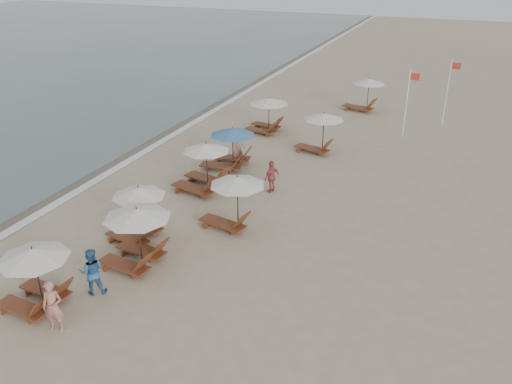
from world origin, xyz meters
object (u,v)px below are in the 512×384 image
at_px(lounger_station_3, 201,169).
at_px(inland_station_1, 319,129).
at_px(beachgoer_far_b, 238,144).
at_px(beachgoer_far_a, 272,177).
at_px(lounger_station_0, 33,276).
at_px(lounger_station_1, 134,236).
at_px(inland_station_2, 364,93).
at_px(lounger_station_5, 266,114).
at_px(beachgoer_mid_a, 92,271).
at_px(lounger_station_4, 228,148).
at_px(beachgoer_near, 53,306).
at_px(flag_pole_near, 407,100).
at_px(inland_station_0, 231,198).
at_px(lounger_station_2, 136,213).

distance_m(lounger_station_3, inland_station_1, 7.76).
bearing_deg(beachgoer_far_b, beachgoer_far_a, -126.92).
height_order(lounger_station_0, lounger_station_3, lounger_station_3).
xyz_separation_m(lounger_station_1, inland_station_2, (3.48, 22.52, 0.10)).
bearing_deg(lounger_station_5, beachgoer_mid_a, -87.45).
height_order(lounger_station_4, inland_station_2, inland_station_2).
xyz_separation_m(lounger_station_4, lounger_station_5, (-0.26, 6.00, 0.13)).
bearing_deg(inland_station_2, lounger_station_0, -101.00).
xyz_separation_m(lounger_station_1, beachgoer_near, (-0.20, -3.89, -0.32)).
height_order(lounger_station_1, flag_pole_near, flag_pole_near).
bearing_deg(inland_station_2, beachgoer_mid_a, -98.86).
relative_size(inland_station_0, flag_pole_near, 0.67).
bearing_deg(inland_station_2, beachgoer_far_b, -109.61).
bearing_deg(inland_station_0, lounger_station_3, 134.80).
relative_size(lounger_station_0, inland_station_2, 0.85).
xyz_separation_m(beachgoer_mid_a, beachgoer_far_b, (-0.42, 12.58, 0.11)).
distance_m(lounger_station_0, lounger_station_2, 4.88).
relative_size(beachgoer_near, beachgoer_far_b, 0.92).
bearing_deg(beachgoer_far_a, beachgoer_far_b, -113.06).
distance_m(lounger_station_5, beachgoer_near, 19.53).
distance_m(lounger_station_3, lounger_station_4, 2.99).
height_order(lounger_station_0, lounger_station_1, lounger_station_1).
height_order(lounger_station_5, inland_station_2, inland_station_2).
relative_size(lounger_station_0, beachgoer_mid_a, 1.49).
bearing_deg(inland_station_2, beachgoer_near, -97.93).
bearing_deg(lounger_station_3, lounger_station_2, -92.47).
xyz_separation_m(lounger_station_5, flag_pole_near, (8.05, 2.28, 1.12)).
xyz_separation_m(lounger_station_5, inland_station_2, (4.60, 6.90, 0.12)).
height_order(lounger_station_4, beachgoer_near, lounger_station_4).
bearing_deg(lounger_station_0, lounger_station_2, 84.36).
bearing_deg(beachgoer_far_b, beachgoer_near, -170.18).
height_order(lounger_station_4, inland_station_1, inland_station_1).
relative_size(lounger_station_4, inland_station_2, 0.96).
bearing_deg(beachgoer_far_b, inland_station_2, -12.00).
relative_size(lounger_station_0, beachgoer_near, 1.44).
bearing_deg(lounger_station_1, beachgoer_far_a, 73.05).
relative_size(lounger_station_2, inland_station_0, 0.89).
distance_m(lounger_station_4, flag_pole_near, 11.44).
height_order(lounger_station_4, beachgoer_mid_a, lounger_station_4).
height_order(inland_station_1, beachgoer_near, inland_station_1).
relative_size(lounger_station_2, beachgoer_mid_a, 1.47).
xyz_separation_m(lounger_station_2, beachgoer_far_b, (0.29, 8.99, -0.15)).
bearing_deg(lounger_station_4, inland_station_0, -63.84).
distance_m(beachgoer_near, beachgoer_far_b, 14.53).
relative_size(lounger_station_1, lounger_station_3, 0.97).
bearing_deg(beachgoer_near, inland_station_2, 67.53).
distance_m(lounger_station_3, beachgoer_far_b, 4.00).
distance_m(lounger_station_2, lounger_station_5, 13.98).
height_order(lounger_station_4, lounger_station_5, lounger_station_5).
distance_m(lounger_station_3, beachgoer_mid_a, 8.60).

